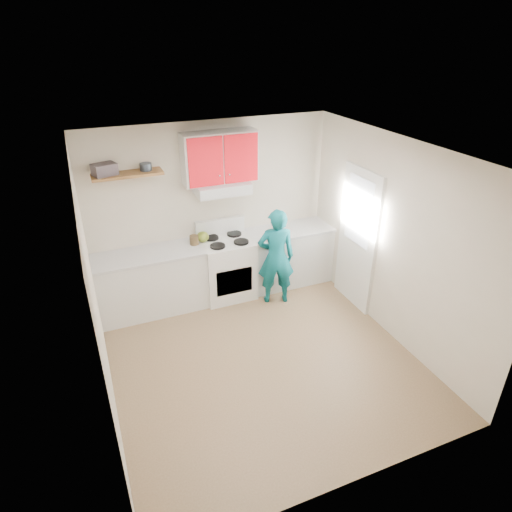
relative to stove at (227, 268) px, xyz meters
name	(u,v)px	position (x,y,z in m)	size (l,w,h in m)	color
floor	(262,357)	(-0.10, -1.57, -0.46)	(3.80, 3.80, 0.00)	brown
ceiling	(263,153)	(-0.10, -1.57, 2.14)	(3.60, 3.80, 0.04)	white
back_wall	(212,210)	(-0.10, 0.32, 0.84)	(3.60, 0.04, 2.60)	beige
front_wall	(359,377)	(-0.10, -3.47, 0.84)	(3.60, 0.04, 2.60)	beige
left_wall	(95,301)	(-1.90, -1.57, 0.84)	(0.04, 3.80, 2.60)	beige
right_wall	(393,241)	(1.70, -1.57, 0.84)	(0.04, 3.80, 2.60)	beige
door	(357,239)	(1.68, -0.88, 0.56)	(0.05, 0.85, 2.05)	white
door_glass	(359,212)	(1.65, -0.88, 0.99)	(0.01, 0.55, 0.95)	white
counter_left	(151,283)	(-1.14, 0.02, -0.01)	(1.52, 0.60, 0.90)	silver
counter_right	(288,256)	(1.04, 0.02, -0.01)	(1.32, 0.60, 0.90)	silver
stove	(227,268)	(0.00, 0.00, 0.00)	(0.76, 0.65, 0.92)	white
range_hood	(222,188)	(0.00, 0.10, 1.24)	(0.76, 0.44, 0.15)	silver
upper_cabinets	(220,157)	(0.00, 0.16, 1.66)	(1.02, 0.33, 0.70)	red
shelf	(127,174)	(-1.25, 0.18, 1.56)	(0.90, 0.30, 0.04)	brown
books	(104,169)	(-1.52, 0.19, 1.65)	(0.29, 0.21, 0.15)	#473E45
tin	(146,167)	(-1.00, 0.20, 1.63)	(0.16, 0.16, 0.10)	#333D4C
kettle	(203,237)	(-0.32, 0.10, 0.54)	(0.18, 0.18, 0.15)	olive
crock	(194,241)	(-0.46, 0.06, 0.52)	(0.13, 0.13, 0.15)	#49371F
cutting_board	(277,231)	(0.85, 0.05, 0.45)	(0.27, 0.19, 0.02)	olive
silicone_mat	(312,225)	(1.46, 0.07, 0.44)	(0.32, 0.27, 0.01)	red
person	(276,257)	(0.61, -0.44, 0.28)	(0.54, 0.35, 1.48)	#0B5E67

